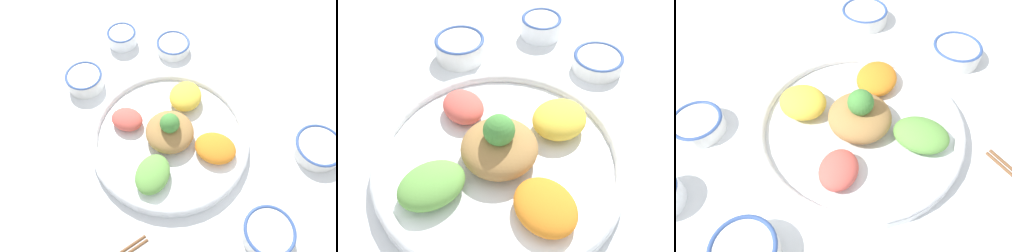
# 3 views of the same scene
# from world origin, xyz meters

# --- Properties ---
(ground_plane) EXTENTS (2.40, 2.40, 0.00)m
(ground_plane) POSITION_xyz_m (0.00, 0.00, 0.00)
(ground_plane) COLOR white
(salad_platter) EXTENTS (0.40, 0.40, 0.11)m
(salad_platter) POSITION_xyz_m (-0.01, 0.00, 0.02)
(salad_platter) COLOR white
(salad_platter) RESTS_ON ground_plane
(sauce_bowl_dark) EXTENTS (0.10, 0.10, 0.03)m
(sauce_bowl_dark) POSITION_xyz_m (-0.32, -0.06, 0.02)
(sauce_bowl_dark) COLOR white
(sauce_bowl_dark) RESTS_ON ground_plane
(rice_bowl_plain) EXTENTS (0.09, 0.09, 0.05)m
(rice_bowl_plain) POSITION_xyz_m (-0.31, -0.22, 0.03)
(rice_bowl_plain) COLOR white
(rice_bowl_plain) RESTS_ON ground_plane
(sauce_bowl_far) EXTENTS (0.10, 0.10, 0.05)m
(sauce_bowl_far) POSITION_xyz_m (-0.13, -0.27, 0.03)
(sauce_bowl_far) COLOR white
(sauce_bowl_far) RESTS_ON ground_plane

